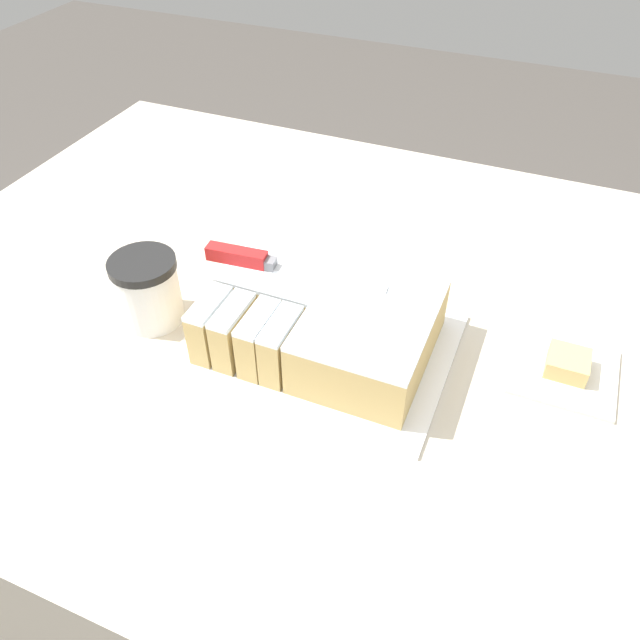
% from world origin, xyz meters
% --- Properties ---
extents(ground_plane, '(8.00, 8.00, 0.00)m').
position_xyz_m(ground_plane, '(0.00, 0.00, 0.00)').
color(ground_plane, '#4C4742').
extents(countertop, '(1.40, 1.10, 0.95)m').
position_xyz_m(countertop, '(0.00, 0.00, 0.48)').
color(countertop, beige).
rests_on(countertop, ground_plane).
extents(cake_board, '(0.38, 0.29, 0.01)m').
position_xyz_m(cake_board, '(0.06, -0.09, 0.96)').
color(cake_board, white).
rests_on(cake_board, countertop).
extents(cake, '(0.32, 0.22, 0.09)m').
position_xyz_m(cake, '(0.07, -0.09, 1.00)').
color(cake, tan).
rests_on(cake, cake_board).
extents(knife, '(0.27, 0.05, 0.02)m').
position_xyz_m(knife, '(-0.05, -0.06, 1.06)').
color(knife, silver).
rests_on(knife, cake).
extents(coffee_cup, '(0.10, 0.10, 0.11)m').
position_xyz_m(coffee_cup, '(-0.20, -0.14, 1.01)').
color(coffee_cup, white).
rests_on(coffee_cup, countertop).
extents(paper_napkin, '(0.14, 0.14, 0.01)m').
position_xyz_m(paper_napkin, '(0.40, -0.01, 0.96)').
color(paper_napkin, white).
rests_on(paper_napkin, countertop).
extents(brownie, '(0.06, 0.06, 0.03)m').
position_xyz_m(brownie, '(0.40, -0.01, 0.97)').
color(brownie, tan).
rests_on(brownie, paper_napkin).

